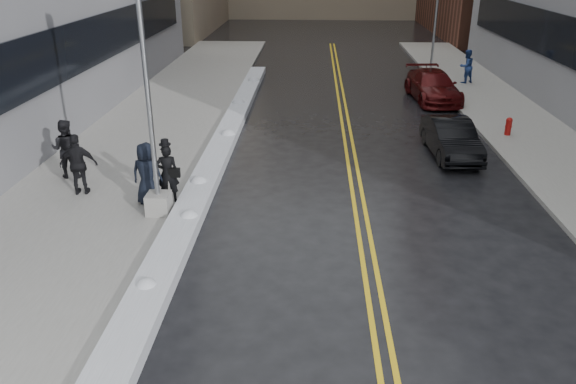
# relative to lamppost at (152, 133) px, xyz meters

# --- Properties ---
(ground) EXTENTS (160.00, 160.00, 0.00)m
(ground) POSITION_rel_lamppost_xyz_m (3.30, -2.00, -2.53)
(ground) COLOR black
(ground) RESTS_ON ground
(sidewalk_west) EXTENTS (5.50, 50.00, 0.15)m
(sidewalk_west) POSITION_rel_lamppost_xyz_m (-2.45, 8.00, -2.46)
(sidewalk_west) COLOR gray
(sidewalk_west) RESTS_ON ground
(sidewalk_east) EXTENTS (4.00, 50.00, 0.15)m
(sidewalk_east) POSITION_rel_lamppost_xyz_m (13.30, 8.00, -2.46)
(sidewalk_east) COLOR gray
(sidewalk_east) RESTS_ON ground
(lane_line_left) EXTENTS (0.12, 50.00, 0.01)m
(lane_line_left) POSITION_rel_lamppost_xyz_m (5.65, 8.00, -2.53)
(lane_line_left) COLOR gold
(lane_line_left) RESTS_ON ground
(lane_line_right) EXTENTS (0.12, 50.00, 0.01)m
(lane_line_right) POSITION_rel_lamppost_xyz_m (5.95, 8.00, -2.53)
(lane_line_right) COLOR gold
(lane_line_right) RESTS_ON ground
(snow_ridge) EXTENTS (0.90, 30.00, 0.34)m
(snow_ridge) POSITION_rel_lamppost_xyz_m (0.85, 6.00, -2.36)
(snow_ridge) COLOR silver
(snow_ridge) RESTS_ON ground
(lamppost) EXTENTS (0.65, 0.65, 7.62)m
(lamppost) POSITION_rel_lamppost_xyz_m (0.00, 0.00, 0.00)
(lamppost) COLOR gray
(lamppost) RESTS_ON sidewalk_west
(fire_hydrant) EXTENTS (0.26, 0.26, 0.73)m
(fire_hydrant) POSITION_rel_lamppost_xyz_m (12.30, 8.00, -1.98)
(fire_hydrant) COLOR maroon
(fire_hydrant) RESTS_ON sidewalk_east
(traffic_signal) EXTENTS (0.16, 0.20, 6.00)m
(traffic_signal) POSITION_rel_lamppost_xyz_m (11.80, 22.00, 0.87)
(traffic_signal) COLOR gray
(traffic_signal) RESTS_ON sidewalk_east
(pedestrian_fedora) EXTENTS (0.72, 0.54, 1.79)m
(pedestrian_fedora) POSITION_rel_lamppost_xyz_m (0.10, 0.82, -1.49)
(pedestrian_fedora) COLOR black
(pedestrian_fedora) RESTS_ON sidewalk_west
(pedestrian_b) EXTENTS (1.01, 0.82, 1.95)m
(pedestrian_b) POSITION_rel_lamppost_xyz_m (-3.69, 2.67, -1.41)
(pedestrian_b) COLOR black
(pedestrian_b) RESTS_ON sidewalk_west
(pedestrian_c) EXTENTS (0.97, 0.69, 1.88)m
(pedestrian_c) POSITION_rel_lamppost_xyz_m (-0.46, 0.67, -1.44)
(pedestrian_c) COLOR black
(pedestrian_c) RESTS_ON sidewalk_west
(pedestrian_d) EXTENTS (1.17, 0.61, 1.91)m
(pedestrian_d) POSITION_rel_lamppost_xyz_m (-2.74, 1.29, -1.43)
(pedestrian_d) COLOR black
(pedestrian_d) RESTS_ON sidewalk_west
(pedestrian_east) EXTENTS (1.12, 1.03, 1.85)m
(pedestrian_east) POSITION_rel_lamppost_xyz_m (12.93, 17.85, -1.46)
(pedestrian_east) COLOR navy
(pedestrian_east) RESTS_ON sidewalk_east
(car_black) EXTENTS (1.65, 4.20, 1.36)m
(car_black) POSITION_rel_lamppost_xyz_m (9.48, 5.78, -1.85)
(car_black) COLOR black
(car_black) RESTS_ON ground
(car_maroon) EXTENTS (2.47, 5.23, 1.47)m
(car_maroon) POSITION_rel_lamppost_xyz_m (10.41, 14.23, -1.80)
(car_maroon) COLOR #430A0B
(car_maroon) RESTS_ON ground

